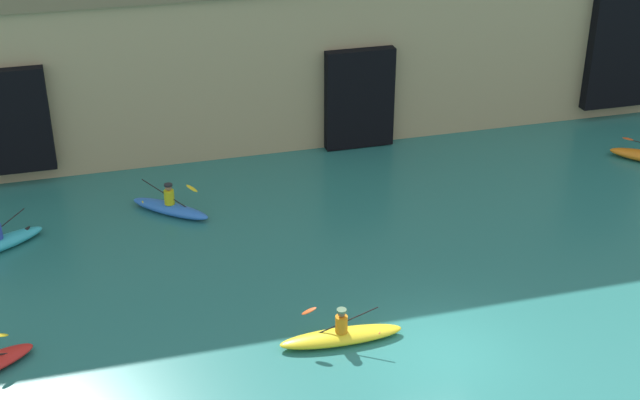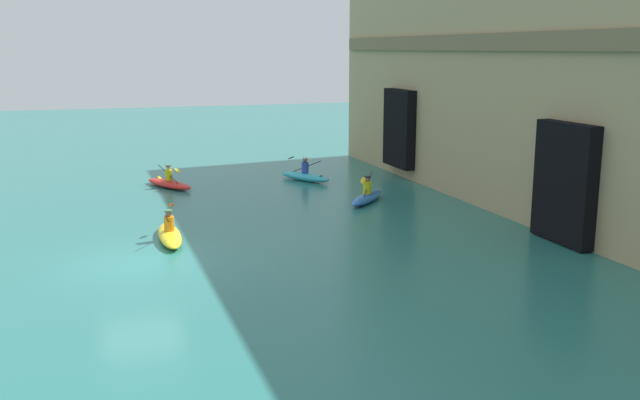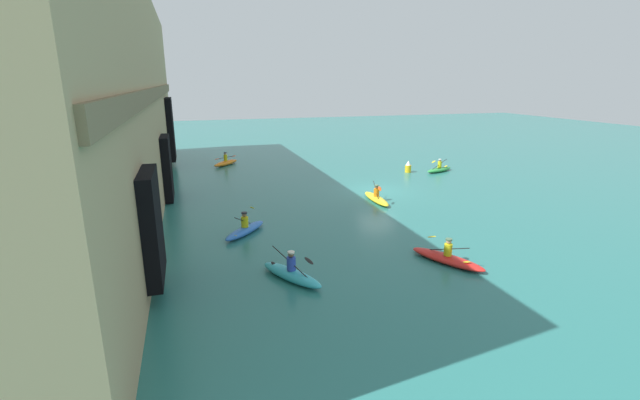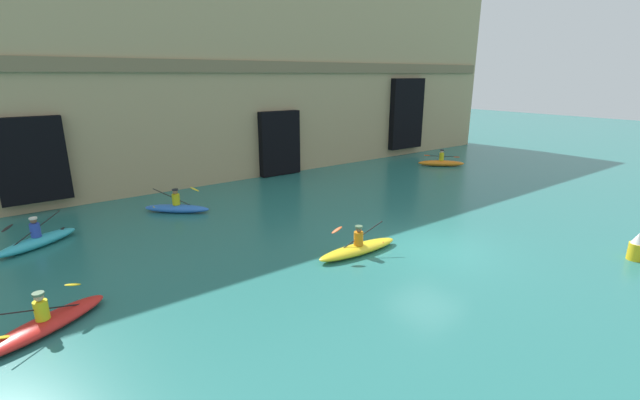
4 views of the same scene
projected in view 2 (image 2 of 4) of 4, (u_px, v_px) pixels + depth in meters
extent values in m
plane|color=#28706B|center=(139.00, 264.00, 21.59)|extent=(120.00, 120.00, 0.00)
cube|color=#79674A|center=(575.00, 41.00, 22.85)|extent=(40.53, 0.24, 0.67)
cube|color=black|center=(401.00, 128.00, 35.63)|extent=(2.84, 0.70, 3.86)
cube|color=black|center=(567.00, 183.00, 23.55)|extent=(2.76, 0.70, 4.00)
ellipsoid|color=#33B2C6|center=(305.00, 177.00, 35.07)|extent=(3.00, 2.15, 0.41)
cylinder|color=#2D47B7|center=(305.00, 167.00, 34.97)|extent=(0.34, 0.34, 0.52)
sphere|color=brown|center=(305.00, 160.00, 34.89)|extent=(0.22, 0.22, 0.22)
cylinder|color=silver|center=(305.00, 158.00, 34.88)|extent=(0.27, 0.27, 0.06)
cylinder|color=black|center=(305.00, 167.00, 34.97)|extent=(1.83, 1.10, 0.85)
ellipsoid|color=black|center=(291.00, 158.00, 35.49)|extent=(0.46, 0.37, 0.21)
ellipsoid|color=black|center=(319.00, 176.00, 34.44)|extent=(0.46, 0.37, 0.21)
ellipsoid|color=red|center=(169.00, 184.00, 33.40)|extent=(3.32, 2.25, 0.34)
cylinder|color=gold|center=(169.00, 175.00, 33.31)|extent=(0.33, 0.33, 0.50)
sphere|color=tan|center=(168.00, 167.00, 33.24)|extent=(0.22, 0.22, 0.22)
cylinder|color=#4C6B4C|center=(168.00, 166.00, 33.22)|extent=(0.27, 0.27, 0.06)
cylinder|color=black|center=(169.00, 175.00, 33.31)|extent=(1.79, 0.76, 0.71)
ellipsoid|color=yellow|center=(160.00, 178.00, 33.99)|extent=(0.47, 0.33, 0.19)
ellipsoid|color=yellow|center=(177.00, 171.00, 32.62)|extent=(0.47, 0.33, 0.19)
ellipsoid|color=blue|center=(367.00, 198.00, 30.19)|extent=(2.74, 2.57, 0.38)
cylinder|color=gold|center=(367.00, 188.00, 30.10)|extent=(0.35, 0.35, 0.51)
sphere|color=#9E704C|center=(367.00, 179.00, 30.02)|extent=(0.23, 0.23, 0.23)
cylinder|color=#232328|center=(367.00, 177.00, 30.00)|extent=(0.29, 0.29, 0.06)
cylinder|color=black|center=(367.00, 187.00, 30.10)|extent=(1.69, 1.14, 1.04)
ellipsoid|color=yellow|center=(371.00, 193.00, 31.03)|extent=(0.45, 0.38, 0.24)
ellipsoid|color=yellow|center=(363.00, 180.00, 29.16)|extent=(0.45, 0.38, 0.24)
ellipsoid|color=yellow|center=(170.00, 235.00, 24.21)|extent=(3.43, 0.83, 0.34)
cylinder|color=orange|center=(169.00, 224.00, 24.12)|extent=(0.34, 0.34, 0.49)
sphere|color=brown|center=(169.00, 213.00, 24.05)|extent=(0.22, 0.22, 0.22)
cylinder|color=#4C6B4C|center=(169.00, 211.00, 24.03)|extent=(0.27, 0.27, 0.06)
cylinder|color=black|center=(169.00, 223.00, 24.12)|extent=(1.94, 0.45, 1.00)
ellipsoid|color=#D84C19|center=(167.00, 242.00, 23.36)|extent=(0.44, 0.26, 0.24)
ellipsoid|color=#D84C19|center=(171.00, 205.00, 24.87)|extent=(0.44, 0.26, 0.24)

